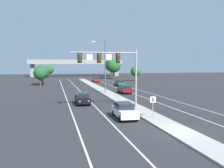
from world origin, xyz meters
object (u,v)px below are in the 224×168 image
(overhead_signal_mast, at_px, (113,64))
(car_oncoming_white, at_px, (124,110))
(tree_far_right_c, at_px, (113,65))
(car_receding_green, at_px, (120,83))
(tree_far_left_b, at_px, (40,73))
(street_lamp_median, at_px, (104,63))
(car_receding_darkred, at_px, (125,89))
(car_receding_red, at_px, (96,79))
(tree_far_left_c, at_px, (50,70))
(car_oncoming_black, at_px, (82,98))
(tree_far_right_b, at_px, (136,71))
(median_sign_post, at_px, (153,104))
(tree_far_left_a, at_px, (42,72))
(tree_far_right_a, at_px, (111,65))

(overhead_signal_mast, xyz_separation_m, car_oncoming_white, (-0.15, -5.52, -4.71))
(car_oncoming_white, height_order, tree_far_right_c, tree_far_right_c)
(car_receding_green, height_order, tree_far_left_b, tree_far_left_b)
(street_lamp_median, height_order, car_receding_darkred, street_lamp_median)
(car_receding_red, relative_size, tree_far_left_c, 0.86)
(car_oncoming_black, distance_m, car_receding_darkred, 14.39)
(tree_far_right_b, bearing_deg, car_oncoming_white, -109.87)
(overhead_signal_mast, height_order, median_sign_post, overhead_signal_mast)
(tree_far_left_c, bearing_deg, tree_far_left_b, -92.56)
(car_receding_red, bearing_deg, tree_far_left_a, -156.55)
(car_oncoming_black, height_order, car_receding_red, same)
(street_lamp_median, height_order, tree_far_right_c, street_lamp_median)
(tree_far_left_b, bearing_deg, car_oncoming_white, -76.09)
(tree_far_right_a, bearing_deg, overhead_signal_mast, -102.96)
(tree_far_right_b, bearing_deg, car_receding_darkred, -112.00)
(overhead_signal_mast, height_order, tree_far_left_b, overhead_signal_mast)
(tree_far_left_b, relative_size, tree_far_left_c, 0.96)
(tree_far_right_a, height_order, tree_far_right_b, tree_far_right_a)
(tree_far_left_b, relative_size, tree_far_right_c, 0.63)
(car_receding_darkred, height_order, tree_far_left_c, tree_far_left_c)
(car_oncoming_white, xyz_separation_m, tree_far_left_c, (-8.71, 82.73, 2.56))
(car_oncoming_black, bearing_deg, overhead_signal_mast, -53.74)
(overhead_signal_mast, distance_m, street_lamp_median, 16.92)
(overhead_signal_mast, height_order, car_oncoming_white, overhead_signal_mast)
(overhead_signal_mast, bearing_deg, street_lamp_median, 82.49)
(overhead_signal_mast, bearing_deg, tree_far_left_c, 96.54)
(car_oncoming_white, bearing_deg, tree_far_right_b, 70.13)
(tree_far_left_c, xyz_separation_m, tree_far_right_c, (23.33, -17.58, 1.76))
(overhead_signal_mast, distance_m, tree_far_left_c, 77.75)
(tree_far_left_b, distance_m, tree_far_right_b, 32.33)
(car_oncoming_black, height_order, tree_far_right_a, tree_far_right_a)
(median_sign_post, xyz_separation_m, car_receding_darkred, (3.50, 22.05, -0.77))
(car_receding_red, bearing_deg, car_receding_green, -78.05)
(overhead_signal_mast, bearing_deg, median_sign_post, -69.03)
(car_oncoming_white, xyz_separation_m, tree_far_right_c, (14.62, 65.15, 4.32))
(overhead_signal_mast, bearing_deg, tree_far_left_a, 104.38)
(tree_far_left_b, xyz_separation_m, tree_far_right_b, (30.10, 11.80, -0.05))
(tree_far_left_b, height_order, tree_far_right_b, tree_far_left_b)
(tree_far_left_b, relative_size, tree_far_right_a, 0.60)
(car_receding_green, bearing_deg, tree_far_left_c, 111.10)
(car_receding_green, relative_size, tree_far_left_a, 0.84)
(median_sign_post, bearing_deg, tree_far_right_c, 79.77)
(car_receding_darkred, distance_m, car_receding_green, 15.52)
(car_oncoming_black, xyz_separation_m, car_receding_green, (12.43, 26.15, 0.00))
(car_receding_green, relative_size, tree_far_left_b, 0.91)
(median_sign_post, distance_m, tree_far_right_a, 79.31)
(overhead_signal_mast, distance_m, car_oncoming_black, 7.34)
(car_receding_darkred, bearing_deg, tree_far_left_c, 103.55)
(car_receding_green, distance_m, tree_far_right_b, 20.91)
(median_sign_post, bearing_deg, car_oncoming_black, 117.77)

